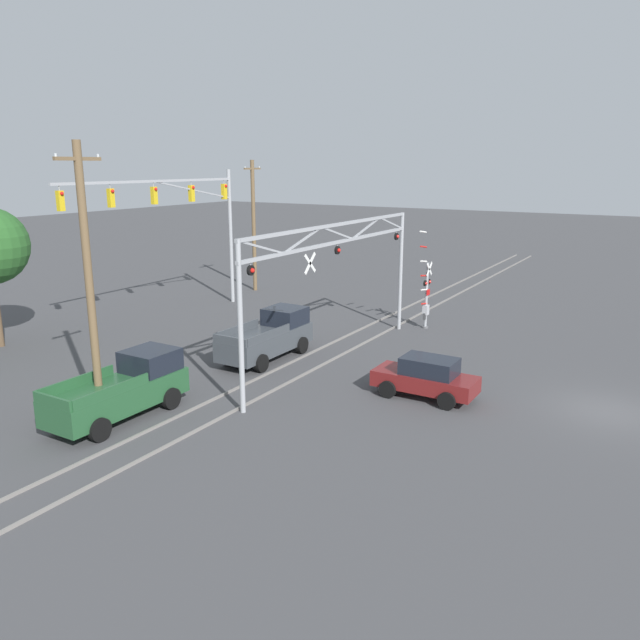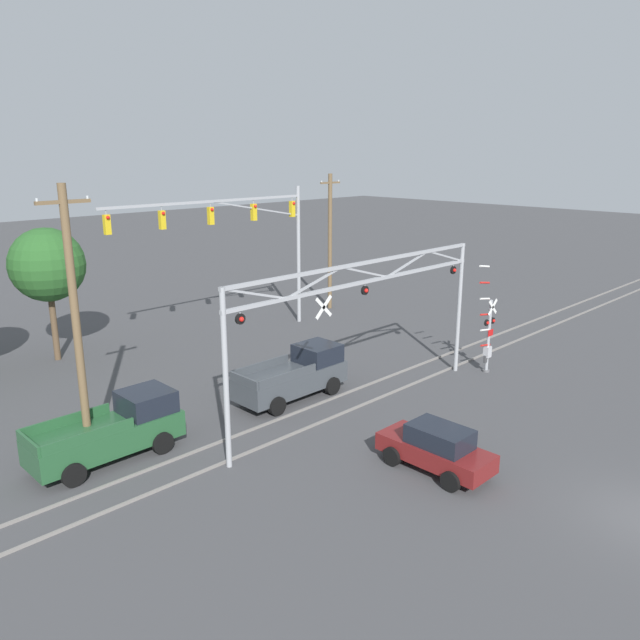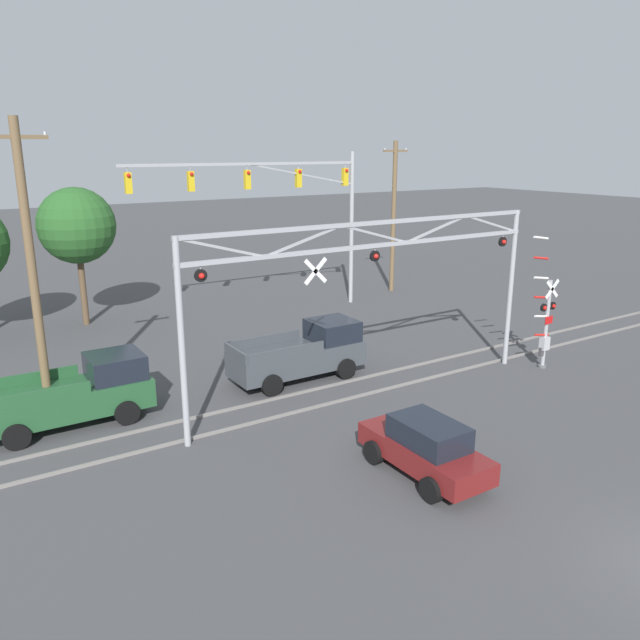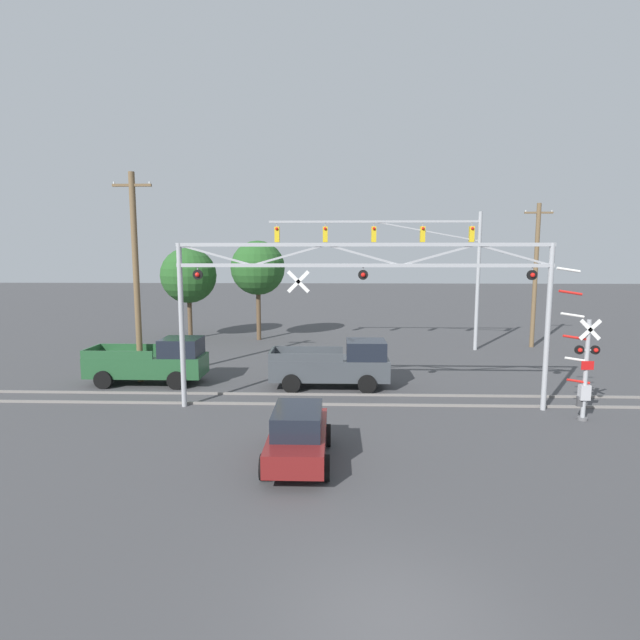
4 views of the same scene
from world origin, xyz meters
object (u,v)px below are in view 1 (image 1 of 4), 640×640
at_px(crossing_signal_mast, 426,295).
at_px(utility_pole_right, 254,224).
at_px(pickup_truck_lead, 269,336).
at_px(pickup_truck_following, 124,389).
at_px(traffic_signal_span, 190,211).
at_px(sedan_waiting, 426,377).
at_px(utility_pole_left, 89,284).
at_px(crossing_gantry, 337,261).

xyz_separation_m(crossing_signal_mast, utility_pole_right, (3.93, 14.83, 2.86)).
bearing_deg(pickup_truck_lead, pickup_truck_following, 177.50).
relative_size(traffic_signal_span, pickup_truck_lead, 2.47).
bearing_deg(pickup_truck_following, sedan_waiting, -49.49).
relative_size(utility_pole_left, utility_pole_right, 1.05).
xyz_separation_m(pickup_truck_following, utility_pole_right, (21.45, 10.15, 3.75)).
xyz_separation_m(traffic_signal_span, pickup_truck_lead, (-5.18, -9.41, -5.21)).
relative_size(crossing_gantry, traffic_signal_span, 1.08).
distance_m(sedan_waiting, utility_pole_left, 13.00).
bearing_deg(sedan_waiting, pickup_truck_following, 130.51).
distance_m(crossing_gantry, utility_pole_right, 18.08).
relative_size(traffic_signal_span, pickup_truck_following, 2.46).
xyz_separation_m(pickup_truck_lead, utility_pole_right, (12.90, 10.52, 3.75)).
relative_size(pickup_truck_following, utility_pole_right, 0.58).
bearing_deg(crossing_gantry, pickup_truck_lead, 108.03).
relative_size(pickup_truck_following, sedan_waiting, 1.32).
height_order(crossing_signal_mast, utility_pole_right, utility_pole_right).
bearing_deg(pickup_truck_lead, sedan_waiting, -97.39).
bearing_deg(crossing_gantry, traffic_signal_span, 71.60).
xyz_separation_m(pickup_truck_following, utility_pole_left, (-0.78, 0.39, 3.99)).
bearing_deg(crossing_gantry, crossing_signal_mast, -8.55).
relative_size(pickup_truck_lead, utility_pole_right, 0.58).
distance_m(crossing_gantry, traffic_signal_span, 13.27).
xyz_separation_m(traffic_signal_span, utility_pole_right, (7.72, 1.11, -1.46)).
height_order(traffic_signal_span, pickup_truck_following, traffic_signal_span).
bearing_deg(traffic_signal_span, utility_pole_left, -149.23).
bearing_deg(utility_pole_left, crossing_gantry, -20.55).
relative_size(traffic_signal_span, utility_pole_left, 1.36).
bearing_deg(crossing_gantry, pickup_truck_following, 159.98).
relative_size(crossing_gantry, sedan_waiting, 3.53).
bearing_deg(utility_pole_left, crossing_signal_mast, -15.50).
xyz_separation_m(traffic_signal_span, utility_pole_left, (-14.51, -8.64, -1.22)).
distance_m(pickup_truck_lead, utility_pole_right, 17.06).
xyz_separation_m(crossing_signal_mast, pickup_truck_following, (-17.53, 4.68, -0.89)).
relative_size(pickup_truck_lead, sedan_waiting, 1.32).
height_order(traffic_signal_span, utility_pole_left, utility_pole_left).
relative_size(pickup_truck_lead, pickup_truck_following, 1.00).
distance_m(crossing_gantry, pickup_truck_following, 10.85).
relative_size(crossing_gantry, pickup_truck_lead, 2.68).
bearing_deg(crossing_signal_mast, pickup_truck_lead, 154.34).
xyz_separation_m(crossing_signal_mast, utility_pole_left, (-18.30, 5.07, 3.10)).
height_order(pickup_truck_lead, utility_pole_right, utility_pole_right).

